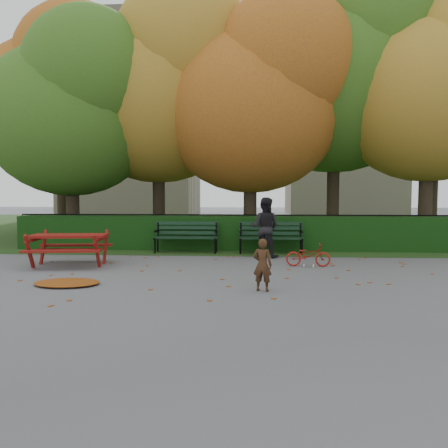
# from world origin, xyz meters

# --- Properties ---
(ground) EXTENTS (90.00, 90.00, 0.00)m
(ground) POSITION_xyz_m (0.00, 0.00, 0.00)
(ground) COLOR slate
(ground) RESTS_ON ground
(grass_strip) EXTENTS (90.00, 90.00, 0.00)m
(grass_strip) POSITION_xyz_m (0.00, 14.00, 0.01)
(grass_strip) COLOR #1F3E15
(grass_strip) RESTS_ON ground
(building_left) EXTENTS (10.00, 7.00, 15.00)m
(building_left) POSITION_xyz_m (-9.00, 26.00, 7.50)
(building_left) COLOR #B9AD92
(building_left) RESTS_ON ground
(building_right) EXTENTS (9.00, 6.00, 12.00)m
(building_right) POSITION_xyz_m (8.00, 28.00, 6.00)
(building_right) COLOR #B9AD92
(building_right) RESTS_ON ground
(hedge) EXTENTS (13.00, 0.90, 1.00)m
(hedge) POSITION_xyz_m (0.00, 4.50, 0.50)
(hedge) COLOR black
(hedge) RESTS_ON ground
(iron_fence) EXTENTS (14.00, 0.04, 1.02)m
(iron_fence) POSITION_xyz_m (0.00, 5.30, 0.54)
(iron_fence) COLOR black
(iron_fence) RESTS_ON ground
(tree_a) EXTENTS (5.88, 5.60, 7.48)m
(tree_a) POSITION_xyz_m (-5.19, 5.58, 4.52)
(tree_a) COLOR black
(tree_a) RESTS_ON ground
(tree_b) EXTENTS (6.72, 6.40, 8.79)m
(tree_b) POSITION_xyz_m (-2.44, 6.75, 5.40)
(tree_b) COLOR black
(tree_b) RESTS_ON ground
(tree_c) EXTENTS (6.30, 6.00, 8.00)m
(tree_c) POSITION_xyz_m (0.83, 5.96, 4.82)
(tree_c) COLOR black
(tree_c) RESTS_ON ground
(tree_d) EXTENTS (7.14, 6.80, 9.58)m
(tree_d) POSITION_xyz_m (3.88, 7.23, 5.98)
(tree_d) COLOR black
(tree_d) RESTS_ON ground
(tree_e) EXTENTS (6.09, 5.80, 8.16)m
(tree_e) POSITION_xyz_m (6.52, 5.77, 5.08)
(tree_e) COLOR black
(tree_e) RESTS_ON ground
(tree_f) EXTENTS (6.93, 6.60, 9.19)m
(tree_f) POSITION_xyz_m (-7.13, 9.24, 5.69)
(tree_f) COLOR black
(tree_f) RESTS_ON ground
(tree_g) EXTENTS (6.30, 6.00, 8.55)m
(tree_g) POSITION_xyz_m (8.33, 9.76, 5.37)
(tree_g) COLOR black
(tree_g) RESTS_ON ground
(bench_left) EXTENTS (1.80, 0.57, 0.88)m
(bench_left) POSITION_xyz_m (-1.30, 3.70, 0.52)
(bench_left) COLOR black
(bench_left) RESTS_ON ground
(bench_right) EXTENTS (1.80, 0.57, 0.88)m
(bench_right) POSITION_xyz_m (1.10, 3.70, 0.52)
(bench_right) COLOR black
(bench_right) RESTS_ON ground
(picnic_table) EXTENTS (1.86, 1.57, 0.83)m
(picnic_table) POSITION_xyz_m (-3.68, 1.23, 0.57)
(picnic_table) COLOR maroon
(picnic_table) RESTS_ON ground
(leaf_pile) EXTENTS (1.44, 1.23, 0.08)m
(leaf_pile) POSITION_xyz_m (-2.84, -0.85, 0.04)
(leaf_pile) COLOR brown
(leaf_pile) RESTS_ON ground
(leaf_scatter) EXTENTS (9.00, 5.70, 0.01)m
(leaf_scatter) POSITION_xyz_m (0.00, 0.30, 0.01)
(leaf_scatter) COLOR brown
(leaf_scatter) RESTS_ON ground
(child) EXTENTS (0.38, 0.30, 0.91)m
(child) POSITION_xyz_m (0.76, -1.13, 0.46)
(child) COLOR #3E2414
(child) RESTS_ON ground
(adult) EXTENTS (0.92, 0.81, 1.58)m
(adult) POSITION_xyz_m (0.91, 2.90, 0.79)
(adult) COLOR black
(adult) RESTS_ON ground
(bicycle) EXTENTS (1.02, 0.40, 0.53)m
(bicycle) POSITION_xyz_m (1.87, 1.49, 0.26)
(bicycle) COLOR #9F160E
(bicycle) RESTS_ON ground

